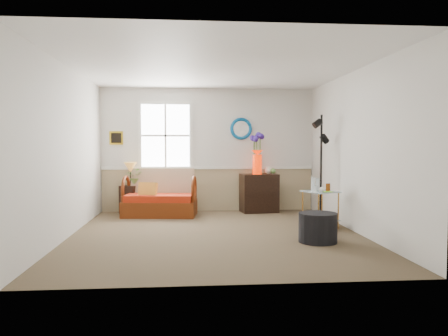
{
  "coord_description": "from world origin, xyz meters",
  "views": [
    {
      "loc": [
        -0.44,
        -6.78,
        1.4
      ],
      "look_at": [
        0.15,
        0.25,
        1.03
      ],
      "focal_mm": 35.0,
      "sensor_mm": 36.0,
      "label": 1
    }
  ],
  "objects": [
    {
      "name": "flower_vase",
      "position": [
        1.0,
        2.17,
        1.22
      ],
      "size": [
        0.3,
        0.3,
        0.84
      ],
      "primitive_type": null,
      "rotation": [
        0.0,
        0.0,
        0.26
      ],
      "color": "red",
      "rests_on": "cabinet"
    },
    {
      "name": "cabinet",
      "position": [
        1.05,
        2.22,
        0.4
      ],
      "size": [
        0.79,
        0.56,
        0.8
      ],
      "primitive_type": null,
      "rotation": [
        0.0,
        0.0,
        0.11
      ],
      "color": "black",
      "rests_on": "floor"
    },
    {
      "name": "tabletop_items",
      "position": [
        1.8,
        0.35,
        0.74
      ],
      "size": [
        0.4,
        0.4,
        0.23
      ],
      "primitive_type": null,
      "rotation": [
        0.0,
        0.0,
        0.07
      ],
      "color": "silver",
      "rests_on": "side_table"
    },
    {
      "name": "side_table",
      "position": [
        1.79,
        0.38,
        0.31
      ],
      "size": [
        0.64,
        0.64,
        0.63
      ],
      "primitive_type": null,
      "rotation": [
        0.0,
        0.0,
        0.38
      ],
      "color": "#B67C31",
      "rests_on": "floor"
    },
    {
      "name": "throw_pillow",
      "position": [
        -1.22,
        1.8,
        0.49
      ],
      "size": [
        0.38,
        0.22,
        0.37
      ],
      "primitive_type": null,
      "rotation": [
        0.0,
        0.0,
        -0.35
      ],
      "color": "#C56825",
      "rests_on": "loveseat"
    },
    {
      "name": "floor",
      "position": [
        0.0,
        0.0,
        0.0
      ],
      "size": [
        4.5,
        5.0,
        0.01
      ],
      "primitive_type": "cube",
      "color": "brown",
      "rests_on": "ground"
    },
    {
      "name": "walls",
      "position": [
        0.0,
        0.0,
        1.3
      ],
      "size": [
        4.51,
        5.01,
        2.6
      ],
      "color": "silver",
      "rests_on": "floor"
    },
    {
      "name": "chair_rail",
      "position": [
        0.0,
        2.47,
        0.92
      ],
      "size": [
        4.46,
        0.04,
        0.06
      ],
      "primitive_type": "cube",
      "color": "silver",
      "rests_on": "walls"
    },
    {
      "name": "loveseat",
      "position": [
        -0.99,
        1.9,
        0.46
      ],
      "size": [
        1.49,
        0.96,
        0.92
      ],
      "primitive_type": null,
      "rotation": [
        0.0,
        0.0,
        -0.12
      ],
      "color": "maroon",
      "rests_on": "floor"
    },
    {
      "name": "window",
      "position": [
        -0.9,
        2.47,
        1.6
      ],
      "size": [
        1.14,
        0.06,
        1.44
      ],
      "primitive_type": null,
      "color": "white",
      "rests_on": "walls"
    },
    {
      "name": "lamp_stand",
      "position": [
        -1.64,
        2.3,
        0.29
      ],
      "size": [
        0.41,
        0.41,
        0.57
      ],
      "primitive_type": null,
      "rotation": [
        0.0,
        0.0,
        -0.33
      ],
      "color": "black",
      "rests_on": "floor"
    },
    {
      "name": "ceiling",
      "position": [
        0.0,
        0.0,
        2.6
      ],
      "size": [
        4.5,
        5.0,
        0.01
      ],
      "primitive_type": "cube",
      "color": "white",
      "rests_on": "walls"
    },
    {
      "name": "wainscot",
      "position": [
        0.0,
        2.48,
        0.45
      ],
      "size": [
        4.46,
        0.02,
        0.9
      ],
      "primitive_type": "cube",
      "color": "tan",
      "rests_on": "walls"
    },
    {
      "name": "mirror",
      "position": [
        0.7,
        2.48,
        1.75
      ],
      "size": [
        0.47,
        0.07,
        0.47
      ],
      "primitive_type": "torus",
      "rotation": [
        1.57,
        0.0,
        0.0
      ],
      "color": "#0B669B",
      "rests_on": "walls"
    },
    {
      "name": "picture",
      "position": [
        -1.92,
        2.48,
        1.55
      ],
      "size": [
        0.28,
        0.03,
        0.28
      ],
      "primitive_type": "cube",
      "color": "#B08A19",
      "rests_on": "walls"
    },
    {
      "name": "potted_plant",
      "position": [
        -1.5,
        2.29,
        0.71
      ],
      "size": [
        0.44,
        0.46,
        0.28
      ],
      "primitive_type": "imported",
      "rotation": [
        0.0,
        0.0,
        -0.41
      ],
      "color": "#58833D",
      "rests_on": "lamp_stand"
    },
    {
      "name": "floor_lamp",
      "position": [
        1.97,
        0.93,
        0.97
      ],
      "size": [
        0.31,
        0.31,
        1.95
      ],
      "primitive_type": null,
      "rotation": [
        0.0,
        0.0,
        0.13
      ],
      "color": "black",
      "rests_on": "floor"
    },
    {
      "name": "table_lamp",
      "position": [
        -1.61,
        2.29,
        0.81
      ],
      "size": [
        0.28,
        0.28,
        0.48
      ],
      "primitive_type": null,
      "rotation": [
        0.0,
        0.0,
        -0.06
      ],
      "color": "#BC7B2E",
      "rests_on": "lamp_stand"
    },
    {
      "name": "ottoman",
      "position": [
        1.43,
        -0.68,
        0.21
      ],
      "size": [
        0.71,
        0.71,
        0.43
      ],
      "primitive_type": "cylinder",
      "rotation": [
        0.0,
        0.0,
        0.34
      ],
      "color": "black",
      "rests_on": "floor"
    }
  ]
}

